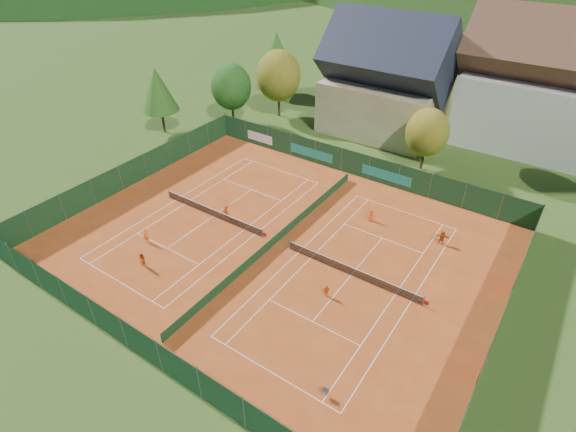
% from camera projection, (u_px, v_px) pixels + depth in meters
% --- Properties ---
extents(ground, '(600.00, 600.00, 0.00)m').
position_uv_depth(ground, '(276.00, 243.00, 42.66)').
color(ground, '#2D4B17').
rests_on(ground, ground).
extents(clay_pad, '(40.00, 32.00, 0.01)m').
position_uv_depth(clay_pad, '(276.00, 243.00, 42.65)').
color(clay_pad, '#A44118').
rests_on(clay_pad, ground).
extents(court_markings_left, '(11.03, 23.83, 0.00)m').
position_uv_depth(court_markings_left, '(213.00, 216.00, 46.35)').
color(court_markings_left, white).
rests_on(court_markings_left, ground).
extents(court_markings_right, '(11.03, 23.83, 0.00)m').
position_uv_depth(court_markings_right, '(351.00, 275.00, 38.94)').
color(court_markings_right, white).
rests_on(court_markings_right, ground).
extents(tennis_net_left, '(13.30, 0.10, 1.02)m').
position_uv_depth(tennis_net_left, '(214.00, 213.00, 45.99)').
color(tennis_net_left, '#59595B').
rests_on(tennis_net_left, ground).
extents(tennis_net_right, '(13.30, 0.10, 1.02)m').
position_uv_depth(tennis_net_right, '(353.00, 271.00, 38.59)').
color(tennis_net_right, '#59595B').
rests_on(tennis_net_right, ground).
extents(court_divider, '(0.03, 28.80, 1.00)m').
position_uv_depth(court_divider, '(276.00, 239.00, 42.36)').
color(court_divider, '#153A1D').
rests_on(court_divider, ground).
extents(fence_north, '(40.00, 0.10, 3.00)m').
position_uv_depth(fence_north, '(352.00, 163.00, 52.90)').
color(fence_north, '#153B1F').
rests_on(fence_north, ground).
extents(fence_south, '(40.00, 0.04, 3.00)m').
position_uv_depth(fence_south, '(141.00, 345.00, 30.92)').
color(fence_south, '#13341D').
rests_on(fence_south, ground).
extents(fence_west, '(0.04, 32.00, 3.00)m').
position_uv_depth(fence_west, '(133.00, 172.00, 51.05)').
color(fence_west, '#153C1D').
rests_on(fence_west, ground).
extents(fence_east, '(0.09, 32.00, 3.00)m').
position_uv_depth(fence_east, '(500.00, 322.00, 32.59)').
color(fence_east, '#14371B').
rests_on(fence_east, ground).
extents(chalet, '(16.20, 12.00, 16.00)m').
position_uv_depth(chalet, '(386.00, 84.00, 60.66)').
color(chalet, beige).
rests_on(chalet, ground).
extents(hotel_block_a, '(21.60, 11.00, 17.25)m').
position_uv_depth(hotel_block_a, '(549.00, 93.00, 55.52)').
color(hotel_block_a, silver).
rests_on(hotel_block_a, ground).
extents(tree_west_front, '(5.72, 5.72, 8.69)m').
position_uv_depth(tree_west_front, '(231.00, 87.00, 63.36)').
color(tree_west_front, '#492B1A').
rests_on(tree_west_front, ground).
extents(tree_west_mid, '(6.44, 6.44, 9.78)m').
position_uv_depth(tree_west_mid, '(279.00, 76.00, 65.20)').
color(tree_west_mid, '#463119').
rests_on(tree_west_mid, ground).
extents(tree_west_back, '(5.60, 5.60, 10.00)m').
position_uv_depth(tree_west_back, '(277.00, 53.00, 73.04)').
color(tree_west_back, '#49331A').
rests_on(tree_west_back, ground).
extents(tree_center, '(5.01, 5.01, 7.60)m').
position_uv_depth(tree_center, '(427.00, 133.00, 52.14)').
color(tree_center, '#422617').
rests_on(tree_center, ground).
extents(tree_west_side, '(5.04, 5.04, 9.00)m').
position_uv_depth(tree_west_side, '(158.00, 90.00, 60.32)').
color(tree_west_side, '#4D361B').
rests_on(tree_west_side, ground).
extents(ball_hopper, '(0.34, 0.34, 0.80)m').
position_uv_depth(ball_hopper, '(325.00, 391.00, 29.01)').
color(ball_hopper, slate).
rests_on(ball_hopper, ground).
extents(loose_ball_0, '(0.07, 0.07, 0.07)m').
position_uv_depth(loose_ball_0, '(160.00, 229.00, 44.41)').
color(loose_ball_0, '#CCD833').
rests_on(loose_ball_0, ground).
extents(loose_ball_1, '(0.07, 0.07, 0.07)m').
position_uv_depth(loose_ball_1, '(294.00, 339.00, 33.16)').
color(loose_ball_1, '#CCD833').
rests_on(loose_ball_1, ground).
extents(loose_ball_2, '(0.07, 0.07, 0.07)m').
position_uv_depth(loose_ball_2, '(295.00, 235.00, 43.65)').
color(loose_ball_2, '#CCD833').
rests_on(loose_ball_2, ground).
extents(player_left_near, '(0.63, 0.59, 1.46)m').
position_uv_depth(player_left_near, '(146.00, 236.00, 42.42)').
color(player_left_near, orange).
rests_on(player_left_near, ground).
extents(player_left_mid, '(0.77, 0.62, 1.49)m').
position_uv_depth(player_left_mid, '(142.00, 260.00, 39.43)').
color(player_left_mid, '#DF4813').
rests_on(player_left_mid, ground).
extents(player_left_far, '(1.04, 0.73, 1.46)m').
position_uv_depth(player_left_far, '(226.00, 211.00, 45.78)').
color(player_left_far, '#D54513').
rests_on(player_left_far, ground).
extents(player_right_near, '(0.75, 0.56, 1.19)m').
position_uv_depth(player_right_near, '(326.00, 291.00, 36.54)').
color(player_right_near, '#F95F16').
rests_on(player_right_near, ground).
extents(player_right_far_a, '(0.70, 0.53, 1.28)m').
position_uv_depth(player_right_far_a, '(371.00, 215.00, 45.37)').
color(player_right_far_a, '#F74F15').
rests_on(player_right_far_a, ground).
extents(player_right_far_b, '(1.44, 0.78, 1.48)m').
position_uv_depth(player_right_far_b, '(442.00, 237.00, 42.19)').
color(player_right_far_b, '#D15412').
rests_on(player_right_far_b, ground).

